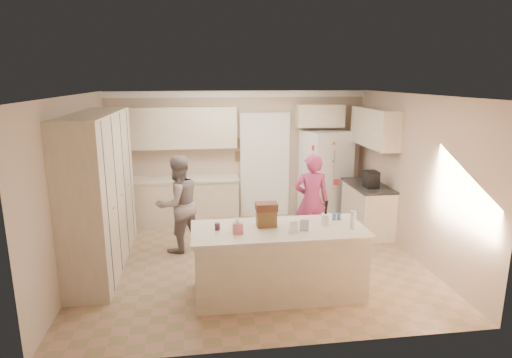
{
  "coord_description": "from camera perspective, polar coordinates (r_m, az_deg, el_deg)",
  "views": [
    {
      "loc": [
        -0.83,
        -6.3,
        2.84
      ],
      "look_at": [
        0.1,
        0.35,
        1.25
      ],
      "focal_mm": 30.0,
      "sensor_mm": 36.0,
      "label": 1
    }
  ],
  "objects": [
    {
      "name": "utensil_crock",
      "position": [
        5.81,
        9.31,
        -5.32
      ],
      "size": [
        0.13,
        0.13,
        0.15
      ],
      "primitive_type": "cylinder",
      "color": "white",
      "rests_on": "island_top"
    },
    {
      "name": "doorway_opening",
      "position": [
        8.87,
        1.16,
        1.68
      ],
      "size": [
        0.9,
        0.06,
        2.1
      ],
      "primitive_type": "cube",
      "color": "black",
      "rests_on": "floor"
    },
    {
      "name": "shaker_pepper",
      "position": [
        6.05,
        11.01,
        -4.95
      ],
      "size": [
        0.05,
        0.05,
        0.09
      ],
      "primitive_type": "cylinder",
      "color": "#335693",
      "rests_on": "island_top"
    },
    {
      "name": "greeting_card_b",
      "position": [
        5.53,
        6.44,
        -6.13
      ],
      "size": [
        0.12,
        0.05,
        0.16
      ],
      "primitive_type": "cube",
      "rotation": [
        0.15,
        0.0,
        -0.1
      ],
      "color": "silver",
      "rests_on": "island_top"
    },
    {
      "name": "water_bottle",
      "position": [
        5.71,
        12.81,
        -5.34
      ],
      "size": [
        0.07,
        0.07,
        0.24
      ],
      "primitive_type": "cylinder",
      "color": "silver",
      "rests_on": "island_top"
    },
    {
      "name": "island_base",
      "position": [
        5.82,
        3.0,
        -11.06
      ],
      "size": [
        2.2,
        0.9,
        0.88
      ],
      "primitive_type": "cube",
      "color": "beige",
      "rests_on": "floor"
    },
    {
      "name": "crown_back",
      "position": [
        8.61,
        -2.46,
        11.25
      ],
      "size": [
        5.2,
        0.08,
        0.12
      ],
      "primitive_type": "cube",
      "color": "white",
      "rests_on": "wall_back"
    },
    {
      "name": "over_fridge_cab",
      "position": [
        8.81,
        8.51,
        8.36
      ],
      "size": [
        0.95,
        0.35,
        0.45
      ],
      "primitive_type": "cube",
      "color": "beige",
      "rests_on": "wall_back"
    },
    {
      "name": "fridge_seam",
      "position": [
        8.62,
        9.91,
        0.12
      ],
      "size": [
        0.02,
        0.02,
        1.78
      ],
      "primitive_type": "cube",
      "color": "gray",
      "rests_on": "refrigerator"
    },
    {
      "name": "fridge_dispenser",
      "position": [
        8.5,
        8.59,
        1.7
      ],
      "size": [
        0.22,
        0.03,
        0.35
      ],
      "primitive_type": "cube",
      "color": "black",
      "rests_on": "refrigerator"
    },
    {
      "name": "wall_front",
      "position": [
        4.36,
        3.56,
        -7.41
      ],
      "size": [
        5.2,
        0.02,
        2.6
      ],
      "primitive_type": "cube",
      "color": "#C3A991",
      "rests_on": "ground"
    },
    {
      "name": "right_base_cab",
      "position": [
        8.3,
        14.62,
        -3.94
      ],
      "size": [
        0.6,
        1.2,
        0.88
      ],
      "primitive_type": "cube",
      "color": "beige",
      "rests_on": "floor"
    },
    {
      "name": "tissue_box",
      "position": [
        5.44,
        -2.46,
        -6.5
      ],
      "size": [
        0.13,
        0.13,
        0.14
      ],
      "primitive_type": "cube",
      "color": "#DC7582",
      "rests_on": "island_top"
    },
    {
      "name": "wall_frame_lower",
      "position": [
        8.75,
        -2.26,
        3.04
      ],
      "size": [
        0.15,
        0.02,
        0.2
      ],
      "primitive_type": "cube",
      "color": "brown",
      "rests_on": "wall_back"
    },
    {
      "name": "dollhouse_roof",
      "position": [
        5.62,
        1.4,
        -3.71
      ],
      "size": [
        0.28,
        0.2,
        0.1
      ],
      "primitive_type": "cube",
      "color": "#592D1E",
      "rests_on": "dollhouse_body"
    },
    {
      "name": "dollhouse_body",
      "position": [
        5.67,
        1.39,
        -5.25
      ],
      "size": [
        0.26,
        0.18,
        0.22
      ],
      "primitive_type": "cube",
      "color": "brown",
      "rests_on": "island_top"
    },
    {
      "name": "ceiling",
      "position": [
        6.36,
        -0.47,
        11.25
      ],
      "size": [
        5.2,
        4.6,
        0.02
      ],
      "primitive_type": "cube",
      "color": "white",
      "rests_on": "wall_back"
    },
    {
      "name": "floor",
      "position": [
        6.96,
        -0.43,
        -10.84
      ],
      "size": [
        5.2,
        4.6,
        0.02
      ],
      "primitive_type": "cube",
      "color": "#A27860",
      "rests_on": "ground"
    },
    {
      "name": "fridge_handle_r",
      "position": [
        8.59,
        10.3,
        1.08
      ],
      "size": [
        0.02,
        0.02,
        0.85
      ],
      "primitive_type": "cylinder",
      "color": "silver",
      "rests_on": "refrigerator"
    },
    {
      "name": "right_countertop",
      "position": [
        8.17,
        14.74,
        -0.86
      ],
      "size": [
        0.63,
        1.24,
        0.04
      ],
      "primitive_type": "cube",
      "color": "#2D2B28",
      "rests_on": "right_base_cab"
    },
    {
      "name": "jam_jar",
      "position": [
        5.58,
        -5.18,
        -6.32
      ],
      "size": [
        0.07,
        0.07,
        0.09
      ],
      "primitive_type": "cylinder",
      "color": "#59263F",
      "rests_on": "island_top"
    },
    {
      "name": "doorway_casing",
      "position": [
        8.84,
        1.19,
        1.63
      ],
      "size": [
        1.02,
        0.03,
        2.22
      ],
      "primitive_type": "cube",
      "color": "white",
      "rests_on": "floor"
    },
    {
      "name": "pantry_bank",
      "position": [
        6.87,
        -20.07,
        -1.53
      ],
      "size": [
        0.6,
        2.6,
        2.35
      ],
      "primitive_type": "cube",
      "color": "beige",
      "rests_on": "floor"
    },
    {
      "name": "teen_boy",
      "position": [
        7.19,
        -10.33,
        -3.29
      ],
      "size": [
        1.0,
        0.94,
        1.62
      ],
      "primitive_type": "imported",
      "rotation": [
        0.0,
        0.0,
        3.71
      ],
      "color": "gray",
      "rests_on": "floor"
    },
    {
      "name": "teen_girl",
      "position": [
        7.29,
        7.39,
        -2.93
      ],
      "size": [
        0.64,
        0.47,
        1.63
      ],
      "primitive_type": "imported",
      "rotation": [
        0.0,
        0.0,
        2.99
      ],
      "color": "#AB3652",
      "rests_on": "floor"
    },
    {
      "name": "shaker_salt",
      "position": [
        6.02,
        10.38,
        -4.99
      ],
      "size": [
        0.05,
        0.05,
        0.09
      ],
      "primitive_type": "cylinder",
      "color": "#335693",
      "rests_on": "island_top"
    },
    {
      "name": "back_base_cab",
      "position": [
        8.65,
        -9.77,
        -2.99
      ],
      "size": [
        2.2,
        0.6,
        0.88
      ],
      "primitive_type": "cube",
      "color": "beige",
      "rests_on": "floor"
    },
    {
      "name": "refrigerator",
      "position": [
        8.95,
        9.23,
        0.63
      ],
      "size": [
        1.07,
        0.94,
        1.8
      ],
      "primitive_type": "cube",
      "rotation": [
        0.0,
        0.0,
        0.31
      ],
      "color": "white",
      "rests_on": "floor"
    },
    {
      "name": "back_upper_cab",
      "position": [
        8.48,
        -10.14,
        6.75
      ],
      "size": [
        2.2,
        0.35,
        0.8
      ],
      "primitive_type": "cube",
      "color": "beige",
      "rests_on": "wall_back"
    },
    {
      "name": "wall_left",
      "position": [
        6.73,
        -23.07,
        -1.0
      ],
      "size": [
        0.02,
        4.6,
        2.6
      ],
      "primitive_type": "cube",
      "color": "#C3A991",
      "rests_on": "ground"
    },
    {
      "name": "tissue_plume",
      "position": [
        5.41,
        -2.47,
        -5.4
      ],
      "size": [
        0.08,
        0.08,
        0.08
      ],
      "primitive_type": "cone",
      "color": "white",
      "rests_on": "tissue_box"
    },
    {
      "name": "back_countertop",
      "position": [
        8.52,
        -9.9,
        -0.04
      ],
      "size": [
        2.24,
        0.63,
        0.04
      ],
      "primitive_type": "cube",
      "color": "beige",
      "rests_on": "back_base_cab"
    },
    {
      "name": "wall_right",
      "position": [
        7.34,
        20.2,
        0.38
      ],
      "size": [
        0.02,
        4.6,
        2.6
      ],
      "primitive_type": "cube",
      "color": "#C3A991",
      "rests_on": "ground"
    },
    {
      "name": "greeting_card_a",
      "position": [
        5.45,
        5.03,
        -6.39
      ],
      "size": [
        0.12,
        0.06,
        0.16
      ],
      "primitive_type": "cube",
      "rotation": [
        0.15,
        0.0,
        0.2
      ],
      "color": "white",
      "rests_on": "island_top"
    },
    {
      "name": "fridge_handle_l",
      "position": [
        8.56,
        9.67,
        1.06
      ],
      "size": [
        0.02,
        0.02,
        0.85
      ],
      "primitive_type": "cylinder",
      "color": "silver",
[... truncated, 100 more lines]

